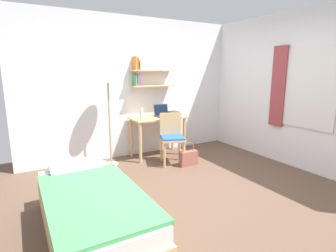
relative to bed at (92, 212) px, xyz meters
The scene contains 11 objects.
ground_plane 1.54m from the bed, ahead, with size 5.28×5.28×0.00m, color brown.
wall_back 2.91m from the bed, 56.36° to the left, with size 4.40×0.27×2.60m.
wall_right 3.69m from the bed, ahead, with size 0.10×4.40×2.60m.
bed is the anchor object (origin of this frame).
desk 2.64m from the bed, 47.82° to the left, with size 1.02×0.53×0.76m.
desk_chair 2.30m from the bed, 39.09° to the left, with size 0.53×0.53×0.89m.
standing_lamp 2.37m from the bed, 66.89° to the left, with size 0.38×0.38×1.66m.
laptop 2.77m from the bed, 46.35° to the left, with size 0.30×0.23×0.23m.
water_bottle 2.41m from the bed, 53.57° to the left, with size 0.06×0.06×0.20m, color silver.
book_stack 2.89m from the bed, 42.74° to the left, with size 0.19×0.25×0.08m.
handbag 2.29m from the bed, 31.02° to the left, with size 0.33×0.12×0.42m.
Camera 1 is at (-2.05, -2.73, 1.63)m, focal length 28.55 mm.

